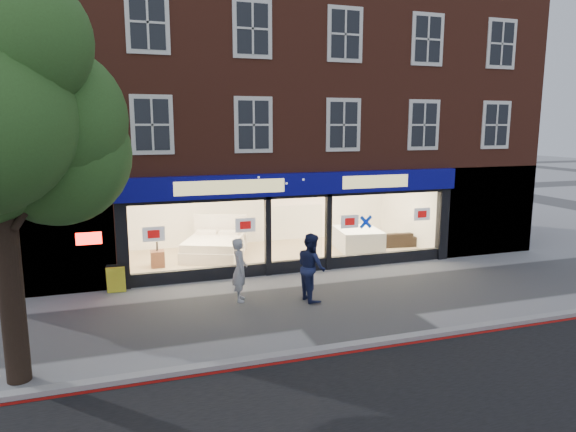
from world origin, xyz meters
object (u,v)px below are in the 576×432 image
sofa (392,239)px  pedestrian_grey (240,270)px  pedestrian_blue (311,267)px  a_board (116,279)px  mattress_stack (358,239)px  display_bed (214,246)px

sofa → pedestrian_grey: bearing=37.8°
sofa → pedestrian_grey: 8.19m
sofa → pedestrian_blue: (-5.19, -4.67, 0.56)m
a_board → pedestrian_grey: size_ratio=0.46×
mattress_stack → a_board: 9.12m
pedestrian_blue → pedestrian_grey: bearing=68.8°
mattress_stack → pedestrian_blue: bearing=-128.5°
pedestrian_blue → sofa: bearing=-52.3°
mattress_stack → sofa: (1.50, 0.02, -0.11)m
mattress_stack → a_board: bearing=-165.5°
a_board → mattress_stack: bearing=17.6°
a_board → pedestrian_grey: (3.25, -1.79, 0.47)m
mattress_stack → a_board: (-8.83, -2.29, -0.08)m
display_bed → a_board: display_bed is taller
display_bed → pedestrian_blue: pedestrian_blue is taller
sofa → display_bed: bearing=3.2°
sofa → pedestrian_grey: size_ratio=1.09×
mattress_stack → pedestrian_blue: size_ratio=1.16×
pedestrian_blue → mattress_stack: bearing=-42.7°
a_board → display_bed: bearing=43.4°
mattress_stack → sofa: bearing=0.9°
sofa → mattress_stack: bearing=8.7°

